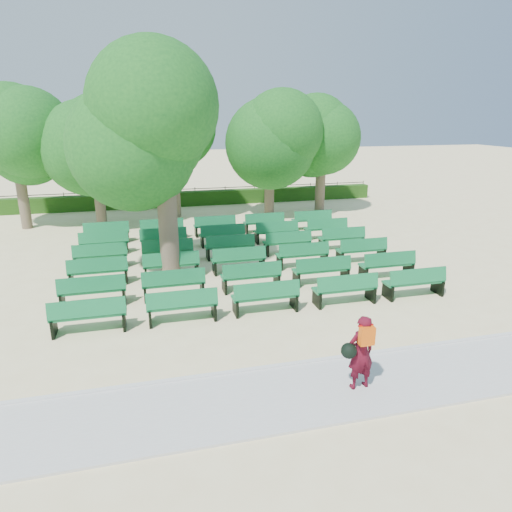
% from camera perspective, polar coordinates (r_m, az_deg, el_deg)
% --- Properties ---
extents(ground, '(120.00, 120.00, 0.00)m').
position_cam_1_polar(ground, '(16.45, -4.79, -2.94)').
color(ground, beige).
extents(paving, '(30.00, 2.20, 0.06)m').
position_cam_1_polar(paving, '(9.99, 2.80, -17.30)').
color(paving, beige).
rests_on(paving, ground).
extents(curb, '(30.00, 0.12, 0.10)m').
position_cam_1_polar(curb, '(10.90, 0.98, -13.89)').
color(curb, silver).
rests_on(curb, ground).
extents(hedge, '(26.00, 0.70, 0.90)m').
position_cam_1_polar(hedge, '(29.79, -9.43, 7.05)').
color(hedge, '#214A13').
rests_on(hedge, ground).
extents(fence, '(26.00, 0.10, 1.02)m').
position_cam_1_polar(fence, '(30.27, -9.46, 6.35)').
color(fence, black).
rests_on(fence, ground).
extents(tree_line, '(21.80, 6.80, 7.04)m').
position_cam_1_polar(tree_line, '(25.98, -8.55, 4.56)').
color(tree_line, '#1B611D').
rests_on(tree_line, ground).
extents(bench_array, '(2.01, 0.68, 1.26)m').
position_cam_1_polar(bench_array, '(17.99, -2.76, -0.74)').
color(bench_array, '#136F3B').
rests_on(bench_array, ground).
extents(tree_among, '(5.18, 5.18, 7.39)m').
position_cam_1_polar(tree_among, '(15.77, -11.57, 14.59)').
color(tree_among, brown).
rests_on(tree_among, ground).
extents(person, '(0.80, 0.50, 1.67)m').
position_cam_1_polar(person, '(10.04, 12.90, -11.57)').
color(person, '#490A18').
rests_on(person, ground).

